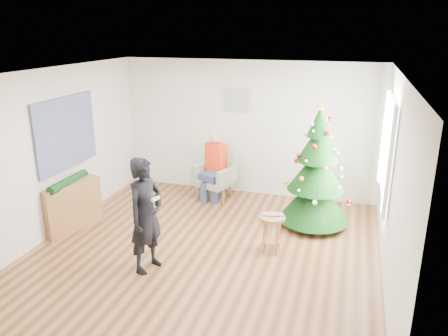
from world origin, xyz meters
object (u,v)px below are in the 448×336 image
(standing_man, at_px, (146,215))
(armchair, at_px, (216,180))
(console, at_px, (71,206))
(stool, at_px, (272,234))
(christmas_tree, at_px, (316,172))

(standing_man, bearing_deg, armchair, 13.78)
(armchair, relative_size, console, 0.97)
(stool, relative_size, armchair, 0.59)
(armchair, bearing_deg, standing_man, -69.90)
(stool, height_order, standing_man, standing_man)
(standing_man, bearing_deg, console, 81.50)
(standing_man, bearing_deg, christmas_tree, -29.44)
(christmas_tree, height_order, standing_man, christmas_tree)
(christmas_tree, relative_size, standing_man, 1.31)
(stool, bearing_deg, armchair, 128.11)
(console, bearing_deg, christmas_tree, 38.20)
(armchair, distance_m, standing_man, 2.84)
(stool, distance_m, console, 3.29)
(standing_man, relative_size, console, 1.59)
(stool, height_order, console, console)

